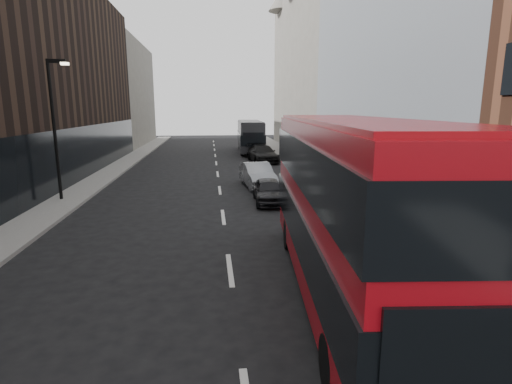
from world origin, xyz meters
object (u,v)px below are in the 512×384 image
object	(u,v)px
red_bus	(350,201)
car_c	(262,154)
car_a	(269,191)
car_b	(257,175)
street_lamp	(55,121)
grey_bus	(250,136)

from	to	relation	value
red_bus	car_c	xyz separation A→B (m)	(1.29, 26.55, -1.76)
car_a	car_b	size ratio (longest dim) A/B	0.82
red_bus	car_a	world-z (taller)	red_bus
car_b	car_c	xyz separation A→B (m)	(1.86, 11.72, 0.01)
street_lamp	car_a	xyz separation A→B (m)	(10.66, -1.46, -3.55)
red_bus	grey_bus	world-z (taller)	red_bus
red_bus	car_c	world-z (taller)	red_bus
grey_bus	car_b	bearing A→B (deg)	-92.11
car_b	grey_bus	bearing A→B (deg)	79.77
car_b	car_c	distance (m)	11.87
grey_bus	car_c	bearing A→B (deg)	-85.51
red_bus	car_b	bearing A→B (deg)	97.41
street_lamp	car_c	distance (m)	19.42
car_a	car_c	distance (m)	16.08
red_bus	car_c	distance (m)	26.64
car_c	street_lamp	bearing A→B (deg)	-137.10
car_a	car_c	xyz separation A→B (m)	(1.77, 15.99, 0.13)
red_bus	car_c	bearing A→B (deg)	92.45
red_bus	grey_bus	xyz separation A→B (m)	(0.98, 34.74, -0.68)
car_b	car_c	size ratio (longest dim) A/B	0.86
street_lamp	red_bus	xyz separation A→B (m)	(11.14, -12.03, -1.66)
street_lamp	car_c	size ratio (longest dim) A/B	1.34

